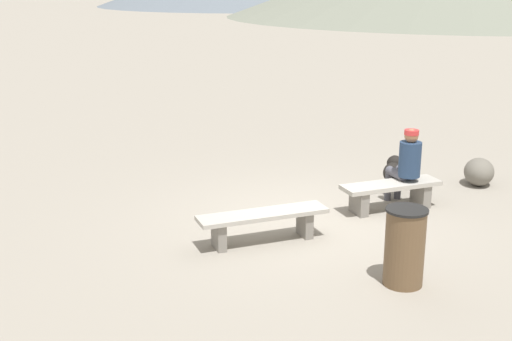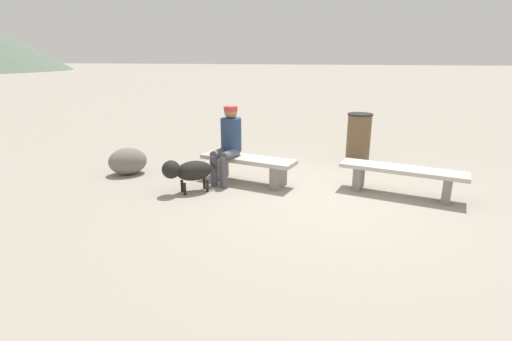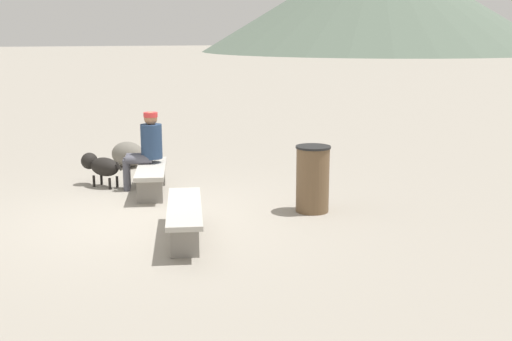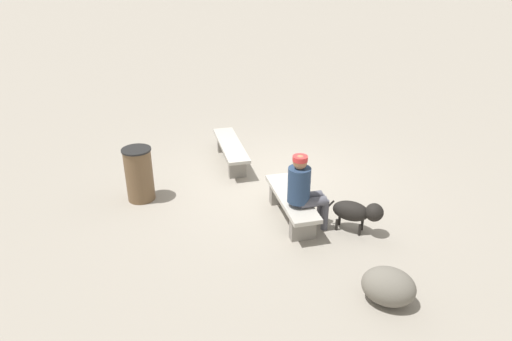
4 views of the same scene
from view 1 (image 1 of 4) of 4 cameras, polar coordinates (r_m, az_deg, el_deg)
The scene contains 7 objects.
ground at distance 10.42m, azimuth 4.76°, elevation -4.31°, with size 210.00×210.00×0.06m, color gray.
bench_left at distance 9.40m, azimuth 0.59°, elevation -4.27°, with size 1.91×0.77×0.45m.
bench_right at distance 10.91m, azimuth 11.43°, elevation -1.74°, with size 1.71×0.75×0.45m.
seated_person at distance 11.02m, azimuth 12.74°, elevation 0.76°, with size 0.42×0.67×1.30m.
dog at distance 11.92m, azimuth 11.61°, elevation 0.06°, with size 0.74×0.69×0.56m.
trash_bin at distance 8.29m, azimuth 12.56°, elevation -6.37°, with size 0.51×0.51×0.97m.
boulder at distance 12.63m, azimuth 18.49°, elevation -0.10°, with size 0.68×0.52×0.49m, color #6B665B.
Camera 1 is at (-5.86, -7.81, 3.63)m, focal length 46.89 mm.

